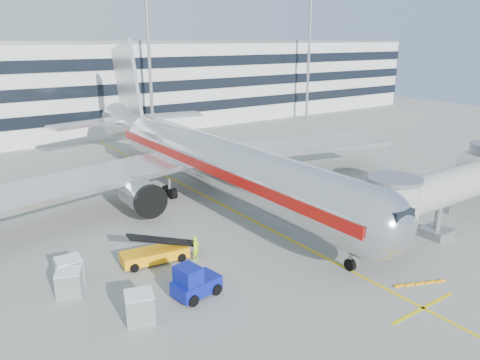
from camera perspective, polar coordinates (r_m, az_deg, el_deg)
ground at (r=40.21m, az=4.72°, el=-6.54°), size 180.00×180.00×0.00m
lead_in_line at (r=47.76m, az=-2.94°, el=-2.63°), size 0.25×70.00×0.01m
stop_bar at (r=31.98m, az=21.43°, el=-14.33°), size 6.00×0.25×0.01m
main_jet at (r=47.94m, az=-4.12°, el=2.71°), size 50.95×48.70×16.06m
jet_bridge at (r=42.99m, az=24.54°, el=-1.00°), size 17.80×4.50×7.00m
terminal at (r=89.76m, az=-19.86°, el=10.73°), size 150.00×24.25×15.60m
light_mast_centre at (r=77.08m, az=-11.09°, el=15.82°), size 2.40×1.20×25.45m
light_mast_east at (r=96.22m, az=8.45°, el=16.11°), size 2.40×1.20×25.45m
belt_loader at (r=35.58m, az=-10.35°, el=-8.80°), size 5.26×2.44×2.47m
baggage_tug at (r=30.72m, az=-5.63°, el=-12.37°), size 3.26×2.36×2.27m
cargo_container_left at (r=34.28m, az=-20.09°, el=-10.32°), size 1.74×1.74×1.75m
cargo_container_right at (r=32.85m, az=-20.10°, el=-11.64°), size 2.04×2.04×1.67m
cargo_container_front at (r=28.99m, az=-12.13°, el=-14.88°), size 2.06×2.06×1.75m
ramp_worker at (r=35.45m, az=-5.40°, el=-8.26°), size 0.81×0.74×1.86m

